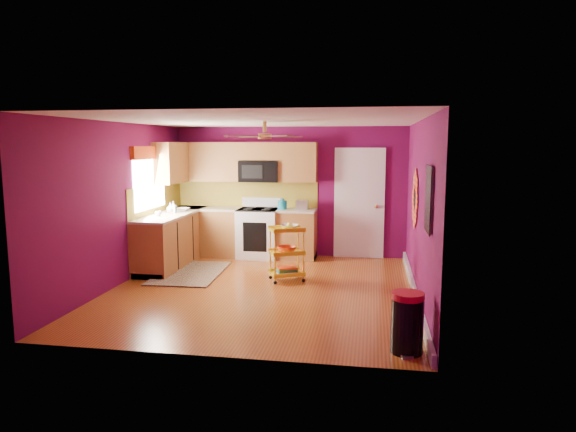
# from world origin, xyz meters

# --- Properties ---
(ground) EXTENTS (5.00, 5.00, 0.00)m
(ground) POSITION_xyz_m (0.00, 0.00, 0.00)
(ground) COLOR brown
(ground) RESTS_ON ground
(room_envelope) EXTENTS (4.54, 5.04, 2.52)m
(room_envelope) POSITION_xyz_m (0.03, 0.00, 1.63)
(room_envelope) COLOR #600B43
(room_envelope) RESTS_ON ground
(lower_cabinets) EXTENTS (2.81, 2.31, 0.94)m
(lower_cabinets) POSITION_xyz_m (-1.35, 1.82, 0.43)
(lower_cabinets) COLOR brown
(lower_cabinets) RESTS_ON ground
(electric_range) EXTENTS (0.76, 0.66, 1.13)m
(electric_range) POSITION_xyz_m (-0.55, 2.17, 0.48)
(electric_range) COLOR white
(electric_range) RESTS_ON ground
(upper_cabinetry) EXTENTS (2.80, 2.30, 1.26)m
(upper_cabinetry) POSITION_xyz_m (-1.24, 2.17, 1.80)
(upper_cabinetry) COLOR brown
(upper_cabinetry) RESTS_ON ground
(left_window) EXTENTS (0.08, 1.35, 1.08)m
(left_window) POSITION_xyz_m (-2.22, 1.05, 1.74)
(left_window) COLOR white
(left_window) RESTS_ON ground
(panel_door) EXTENTS (0.95, 0.11, 2.15)m
(panel_door) POSITION_xyz_m (1.35, 2.47, 1.02)
(panel_door) COLOR white
(panel_door) RESTS_ON ground
(right_wall_art) EXTENTS (0.04, 2.74, 1.04)m
(right_wall_art) POSITION_xyz_m (2.23, -0.34, 1.44)
(right_wall_art) COLOR black
(right_wall_art) RESTS_ON ground
(ceiling_fan) EXTENTS (1.01, 1.01, 0.26)m
(ceiling_fan) POSITION_xyz_m (0.00, 0.20, 2.29)
(ceiling_fan) COLOR #BF8C3F
(ceiling_fan) RESTS_ON ground
(shag_rug) EXTENTS (1.11, 1.73, 0.02)m
(shag_rug) POSITION_xyz_m (-1.41, 0.72, 0.01)
(shag_rug) COLOR black
(shag_rug) RESTS_ON ground
(rolling_cart) EXTENTS (0.63, 0.56, 0.94)m
(rolling_cart) POSITION_xyz_m (0.28, 0.55, 0.48)
(rolling_cart) COLOR yellow
(rolling_cart) RESTS_ON ground
(trash_can) EXTENTS (0.41, 0.42, 0.64)m
(trash_can) POSITION_xyz_m (1.98, -2.06, 0.32)
(trash_can) COLOR black
(trash_can) RESTS_ON ground
(teal_kettle) EXTENTS (0.18, 0.18, 0.21)m
(teal_kettle) POSITION_xyz_m (-0.09, 2.20, 1.02)
(teal_kettle) COLOR teal
(teal_kettle) RESTS_ON lower_cabinets
(toaster) EXTENTS (0.22, 0.15, 0.18)m
(toaster) POSITION_xyz_m (0.29, 2.22, 1.03)
(toaster) COLOR beige
(toaster) RESTS_ON lower_cabinets
(soap_bottle_a) EXTENTS (0.09, 0.10, 0.21)m
(soap_bottle_a) POSITION_xyz_m (-1.93, 1.36, 1.04)
(soap_bottle_a) COLOR #EA3F72
(soap_bottle_a) RESTS_ON lower_cabinets
(soap_bottle_b) EXTENTS (0.14, 0.14, 0.18)m
(soap_bottle_b) POSITION_xyz_m (-1.98, 1.35, 1.03)
(soap_bottle_b) COLOR white
(soap_bottle_b) RESTS_ON lower_cabinets
(counter_dish) EXTENTS (0.24, 0.24, 0.06)m
(counter_dish) POSITION_xyz_m (-1.85, 1.62, 0.97)
(counter_dish) COLOR white
(counter_dish) RESTS_ON lower_cabinets
(counter_cup) EXTENTS (0.11, 0.11, 0.09)m
(counter_cup) POSITION_xyz_m (-2.03, 0.91, 0.98)
(counter_cup) COLOR white
(counter_cup) RESTS_ON lower_cabinets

